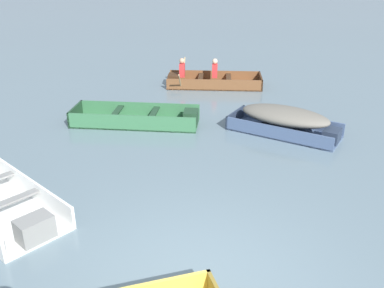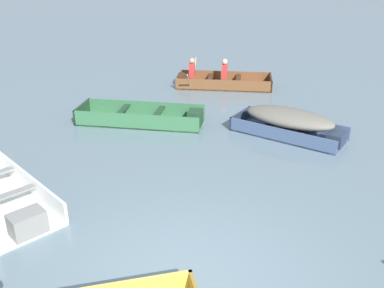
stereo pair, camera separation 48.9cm
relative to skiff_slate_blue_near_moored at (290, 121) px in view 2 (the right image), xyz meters
The scene contains 4 objects.
ground_plane 5.85m from the skiff_slate_blue_near_moored, 107.32° to the right, with size 80.00×80.00×0.00m, color slate.
skiff_slate_blue_near_moored is the anchor object (origin of this frame).
skiff_green_outer_moored 3.73m from the skiff_slate_blue_near_moored, behind, with size 3.32×1.11×0.41m.
rowboat_wooden_brown_with_crew 4.58m from the skiff_slate_blue_near_moored, 118.06° to the left, with size 3.19×2.44×0.93m.
Camera 2 is at (0.84, -4.43, 4.14)m, focal length 40.00 mm.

